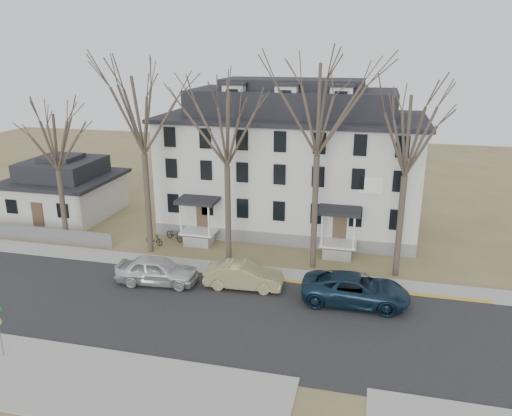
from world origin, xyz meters
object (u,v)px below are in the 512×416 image
(tree_mid_left, at_px, (226,124))
(bicycle_left, at_px, (174,235))
(car_tan, at_px, (244,276))
(boarding_house, at_px, (291,163))
(small_house, at_px, (65,190))
(car_navy, at_px, (355,290))
(tree_bungalow, at_px, (54,138))
(car_silver, at_px, (157,271))
(tree_far_left, at_px, (141,110))
(tree_center, at_px, (319,103))
(tree_mid_right, at_px, (409,130))
(bicycle_right, at_px, (154,240))

(tree_mid_left, relative_size, bicycle_left, 6.86)
(tree_mid_left, height_order, car_tan, tree_mid_left)
(boarding_house, relative_size, small_house, 2.39)
(small_house, distance_m, car_tan, 21.85)
(boarding_house, relative_size, car_navy, 3.33)
(boarding_house, distance_m, tree_bungalow, 18.17)
(tree_mid_left, distance_m, car_silver, 10.49)
(tree_far_left, bearing_deg, tree_center, 0.00)
(tree_mid_left, xyz_separation_m, tree_bungalow, (-13.00, 0.00, -1.48))
(tree_bungalow, relative_size, car_navy, 1.73)
(tree_mid_left, relative_size, tree_center, 0.87)
(tree_bungalow, relative_size, bicycle_left, 5.81)
(boarding_house, bearing_deg, tree_mid_left, -110.20)
(bicycle_left, bearing_deg, tree_center, -72.59)
(tree_mid_right, relative_size, car_navy, 2.04)
(small_house, bearing_deg, tree_center, -15.08)
(small_house, relative_size, car_navy, 1.39)
(boarding_house, xyz_separation_m, tree_mid_right, (8.50, -8.15, 4.22))
(car_silver, bearing_deg, tree_mid_right, -76.90)
(tree_mid_left, height_order, car_silver, tree_mid_left)
(boarding_house, height_order, car_silver, boarding_house)
(boarding_house, height_order, car_tan, boarding_house)
(small_house, height_order, car_tan, small_house)
(tree_center, bearing_deg, boarding_house, 110.20)
(car_silver, relative_size, bicycle_left, 2.80)
(car_navy, xyz_separation_m, bicycle_left, (-14.16, 6.83, -0.38))
(tree_center, xyz_separation_m, bicycle_left, (-11.10, 2.32, -10.60))
(car_navy, bearing_deg, tree_center, 33.74)
(tree_mid_right, xyz_separation_m, car_navy, (-2.44, -4.51, -8.74))
(car_navy, height_order, bicycle_left, car_navy)
(tree_far_left, height_order, bicycle_right, tree_far_left)
(tree_center, bearing_deg, bicycle_left, 168.20)
(tree_bungalow, xyz_separation_m, car_navy, (22.06, -4.51, -7.25))
(tree_center, bearing_deg, bicycle_right, 174.97)
(tree_bungalow, distance_m, car_silver, 13.03)
(tree_mid_right, height_order, bicycle_left, tree_mid_right)
(small_house, relative_size, car_tan, 1.78)
(small_house, relative_size, tree_far_left, 0.63)
(car_silver, bearing_deg, car_navy, -93.51)
(bicycle_left, height_order, bicycle_right, bicycle_left)
(tree_far_left, distance_m, tree_center, 12.02)
(tree_far_left, distance_m, car_tan, 13.24)
(small_house, distance_m, tree_bungalow, 9.43)
(tree_center, bearing_deg, tree_bungalow, 180.00)
(car_tan, bearing_deg, small_house, 58.84)
(car_navy, distance_m, bicycle_left, 15.73)
(small_house, bearing_deg, bicycle_left, -18.05)
(tree_center, relative_size, car_navy, 2.36)
(small_house, relative_size, bicycle_right, 5.57)
(small_house, height_order, tree_mid_left, tree_mid_left)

